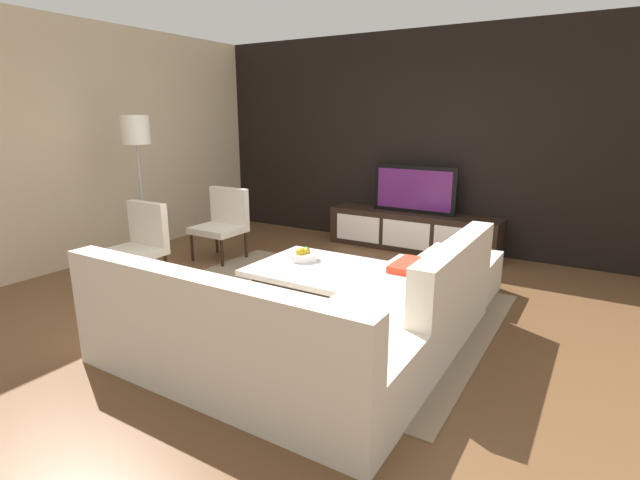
{
  "coord_description": "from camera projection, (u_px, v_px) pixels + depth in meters",
  "views": [
    {
      "loc": [
        2.17,
        -3.52,
        1.74
      ],
      "look_at": [
        -0.25,
        0.46,
        0.53
      ],
      "focal_mm": 26.95,
      "sensor_mm": 36.0,
      "label": 1
    }
  ],
  "objects": [
    {
      "name": "television",
      "position": [
        414.0,
        189.0,
        6.22
      ],
      "size": [
        1.11,
        0.06,
        0.61
      ],
      "color": "black",
      "rests_on": "media_console"
    },
    {
      "name": "accent_chair_far",
      "position": [
        223.0,
        219.0,
        5.94
      ],
      "size": [
        0.57,
        0.52,
        0.87
      ],
      "rotation": [
        0.0,
        0.0,
        0.03
      ],
      "color": "black",
      "rests_on": "ground"
    },
    {
      "name": "accent_chair_near",
      "position": [
        140.0,
        240.0,
        4.96
      ],
      "size": [
        0.52,
        0.5,
        0.87
      ],
      "rotation": [
        0.0,
        0.0,
        -0.08
      ],
      "color": "black",
      "rests_on": "ground"
    },
    {
      "name": "ottoman",
      "position": [
        458.0,
        274.0,
        4.81
      ],
      "size": [
        0.7,
        0.7,
        0.4
      ],
      "primitive_type": "cube",
      "color": "silver",
      "rests_on": "ground"
    },
    {
      "name": "ground_plane",
      "position": [
        318.0,
        309.0,
        4.44
      ],
      "size": [
        14.0,
        14.0,
        0.0
      ],
      "primitive_type": "plane",
      "color": "brown"
    },
    {
      "name": "floor_lamp",
      "position": [
        136.0,
        140.0,
        5.42
      ],
      "size": [
        0.31,
        0.31,
        1.74
      ],
      "color": "#A5A5AA",
      "rests_on": "ground"
    },
    {
      "name": "fruit_bowl",
      "position": [
        303.0,
        255.0,
        4.64
      ],
      "size": [
        0.28,
        0.28,
        0.13
      ],
      "color": "silver",
      "rests_on": "coffee_table"
    },
    {
      "name": "area_rug",
      "position": [
        309.0,
        306.0,
        4.49
      ],
      "size": [
        3.25,
        2.56,
        0.01
      ],
      "primitive_type": "cube",
      "color": "gray",
      "rests_on": "ground"
    },
    {
      "name": "coffee_table",
      "position": [
        314.0,
        284.0,
        4.52
      ],
      "size": [
        1.07,
        0.99,
        0.38
      ],
      "color": "black",
      "rests_on": "ground"
    },
    {
      "name": "media_console",
      "position": [
        412.0,
        231.0,
        6.36
      ],
      "size": [
        2.25,
        0.48,
        0.5
      ],
      "color": "black",
      "rests_on": "ground"
    },
    {
      "name": "feature_wall_back",
      "position": [
        425.0,
        142.0,
        6.32
      ],
      "size": [
        6.4,
        0.12,
        2.8
      ],
      "primitive_type": "cube",
      "color": "black",
      "rests_on": "ground"
    },
    {
      "name": "sectional_couch",
      "position": [
        318.0,
        325.0,
        3.42
      ],
      "size": [
        2.31,
        2.43,
        0.84
      ],
      "color": "silver",
      "rests_on": "ground"
    },
    {
      "name": "side_wall_left",
      "position": [
        103.0,
        144.0,
        5.86
      ],
      "size": [
        0.12,
        5.2,
        2.8
      ],
      "primitive_type": "cube",
      "color": "beige",
      "rests_on": "ground"
    }
  ]
}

